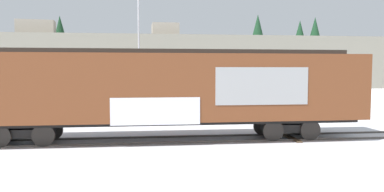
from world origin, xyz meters
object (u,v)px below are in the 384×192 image
at_px(freight_car, 162,88).
at_px(parked_car_white, 266,106).
at_px(parked_car_black, 75,107).
at_px(flagpole, 136,23).
at_px(parked_car_red, 169,107).

distance_m(freight_car, parked_car_white, 9.85).
relative_size(freight_car, parked_car_black, 3.70).
bearing_deg(flagpole, parked_car_white, -21.78).
distance_m(parked_car_black, parked_car_red, 5.69).
bearing_deg(parked_car_black, flagpole, 43.62).
distance_m(freight_car, parked_car_red, 6.67).
bearing_deg(parked_car_white, freight_car, -135.80).
bearing_deg(freight_car, flagpole, 97.92).
bearing_deg(freight_car, parked_car_white, 44.20).
xyz_separation_m(parked_car_red, parked_car_white, (6.28, 0.32, -0.08)).
height_order(flagpole, parked_car_red, flagpole).
distance_m(freight_car, flagpole, 11.03).
xyz_separation_m(freight_car, flagpole, (-1.41, 10.13, 4.12)).
bearing_deg(parked_car_red, flagpole, 119.81).
height_order(flagpole, parked_car_white, flagpole).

